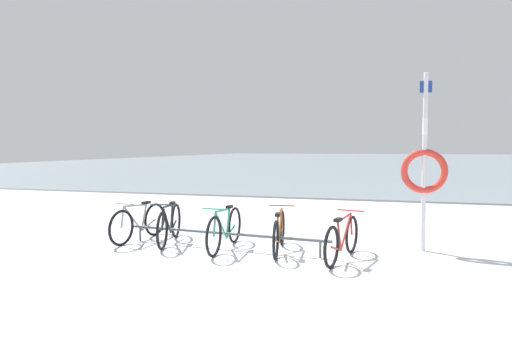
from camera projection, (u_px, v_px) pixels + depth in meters
name	position (u px, v px, depth m)	size (l,w,h in m)	color
ground	(365.00, 161.00, 57.20)	(80.00, 132.00, 0.08)	silver
bike_rack	(223.00, 234.00, 7.68)	(3.91, 0.43, 0.31)	#4C5156
bicycle_0	(139.00, 222.00, 8.35)	(0.46, 1.67, 0.78)	black
bicycle_1	(169.00, 224.00, 8.11)	(0.55, 1.71, 0.80)	black
bicycle_2	(225.00, 229.00, 7.61)	(0.46, 1.78, 0.80)	black
bicycle_3	(279.00, 232.00, 7.44)	(0.46, 1.73, 0.76)	black
bicycle_4	(342.00, 239.00, 6.89)	(0.55, 1.68, 0.76)	black
rescue_post	(424.00, 167.00, 7.47)	(0.78, 0.12, 3.10)	silver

